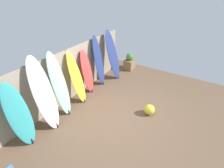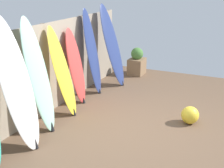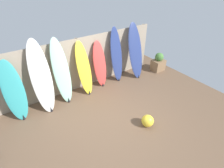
{
  "view_description": "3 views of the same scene",
  "coord_description": "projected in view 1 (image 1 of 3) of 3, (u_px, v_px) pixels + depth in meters",
  "views": [
    {
      "loc": [
        -3.68,
        -2.03,
        3.73
      ],
      "look_at": [
        0.3,
        0.45,
        0.89
      ],
      "focal_mm": 28.0,
      "sensor_mm": 36.0,
      "label": 1
    },
    {
      "loc": [
        -4.88,
        -1.68,
        2.61
      ],
      "look_at": [
        -0.24,
        0.46,
        0.87
      ],
      "focal_mm": 50.0,
      "sensor_mm": 36.0,
      "label": 2
    },
    {
      "loc": [
        -2.12,
        -2.99,
        3.61
      ],
      "look_at": [
        0.3,
        0.49,
        0.8
      ],
      "focal_mm": 28.0,
      "sensor_mm": 36.0,
      "label": 3
    }
  ],
  "objects": [
    {
      "name": "ground",
      "position": [
        119.0,
        116.0,
        5.52
      ],
      "size": [
        7.68,
        7.68,
        0.0
      ],
      "primitive_type": "plane",
      "color": "brown"
    },
    {
      "name": "fence_back",
      "position": [
        69.0,
        75.0,
        5.96
      ],
      "size": [
        6.08,
        0.11,
        1.8
      ],
      "color": "gray",
      "rests_on": "ground"
    },
    {
      "name": "surfboard_teal_0",
      "position": [
        19.0,
        116.0,
        4.28
      ],
      "size": [
        0.58,
        0.56,
        1.72
      ],
      "color": "teal",
      "rests_on": "ground"
    },
    {
      "name": "surfboard_white_1",
      "position": [
        44.0,
        95.0,
        4.69
      ],
      "size": [
        0.64,
        0.72,
        2.12
      ],
      "color": "white",
      "rests_on": "ground"
    },
    {
      "name": "surfboard_seafoam_2",
      "position": [
        59.0,
        85.0,
        5.19
      ],
      "size": [
        0.5,
        0.54,
        2.04
      ],
      "color": "#9ED6BC",
      "rests_on": "ground"
    },
    {
      "name": "surfboard_yellow_3",
      "position": [
        77.0,
        79.0,
        5.8
      ],
      "size": [
        0.46,
        0.55,
        1.78
      ],
      "color": "yellow",
      "rests_on": "ground"
    },
    {
      "name": "surfboard_red_4",
      "position": [
        87.0,
        72.0,
        6.35
      ],
      "size": [
        0.48,
        0.41,
        1.64
      ],
      "color": "#D13D38",
      "rests_on": "ground"
    },
    {
      "name": "surfboard_navy_5",
      "position": [
        99.0,
        61.0,
        6.76
      ],
      "size": [
        0.48,
        0.44,
        1.99
      ],
      "color": "navy",
      "rests_on": "ground"
    },
    {
      "name": "surfboard_navy_6",
      "position": [
        113.0,
        55.0,
        7.22
      ],
      "size": [
        0.62,
        0.73,
        2.04
      ],
      "color": "navy",
      "rests_on": "ground"
    },
    {
      "name": "planter_box",
      "position": [
        130.0,
        62.0,
        8.25
      ],
      "size": [
        0.51,
        0.41,
        0.77
      ],
      "color": "#846647",
      "rests_on": "ground"
    },
    {
      "name": "beach_ball",
      "position": [
        149.0,
        110.0,
        5.53
      ],
      "size": [
        0.33,
        0.33,
        0.33
      ],
      "primitive_type": "sphere",
      "color": "yellow",
      "rests_on": "ground"
    }
  ]
}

